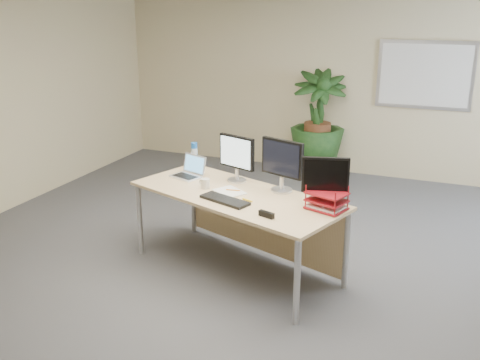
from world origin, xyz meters
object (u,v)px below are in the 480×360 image
at_px(monitor_right, 282,162).
at_px(laptop, 190,171).
at_px(desk, 244,207).
at_px(floor_plant, 317,127).
at_px(monitor_left, 237,156).

xyz_separation_m(monitor_right, laptop, (-1.03, 0.09, -0.23)).
height_order(desk, monitor_right, monitor_right).
bearing_deg(floor_plant, desk, -88.46).
height_order(monitor_right, laptop, monitor_right).
height_order(monitor_left, laptop, monitor_left).
height_order(floor_plant, laptop, floor_plant).
bearing_deg(monitor_left, monitor_right, -12.65).
xyz_separation_m(floor_plant, laptop, (-0.60, -3.00, 0.11)).
xyz_separation_m(floor_plant, monitor_right, (0.42, -3.09, 0.34)).
relative_size(monitor_left, laptop, 1.27).
bearing_deg(laptop, desk, -16.28).
bearing_deg(monitor_left, laptop, -176.89).
bearing_deg(desk, floor_plant, 91.54).
distance_m(floor_plant, monitor_left, 2.99).
bearing_deg(floor_plant, monitor_right, -82.19).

